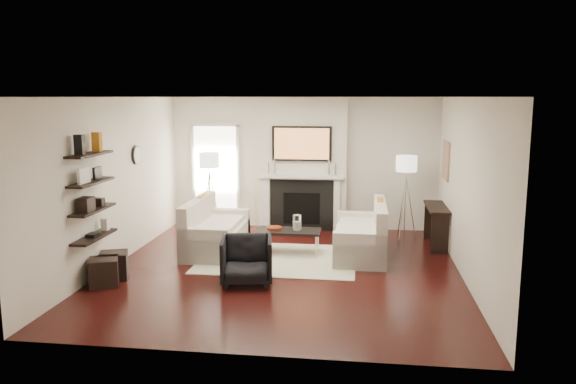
# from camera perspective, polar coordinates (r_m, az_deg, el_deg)

# --- Properties ---
(room_envelope) EXTENTS (6.00, 6.00, 6.00)m
(room_envelope) POSITION_cam_1_polar(r_m,az_deg,el_deg) (8.66, -0.52, 0.65)
(room_envelope) COLOR black
(room_envelope) RESTS_ON ground
(chimney_breast) EXTENTS (1.80, 0.25, 2.70)m
(chimney_breast) POSITION_cam_1_polar(r_m,az_deg,el_deg) (11.49, 1.48, 2.86)
(chimney_breast) COLOR silver
(chimney_breast) RESTS_ON floor
(fireplace_surround) EXTENTS (1.30, 0.02, 1.04)m
(fireplace_surround) POSITION_cam_1_polar(r_m,az_deg,el_deg) (11.48, 1.39, -1.34)
(fireplace_surround) COLOR black
(fireplace_surround) RESTS_ON floor
(firebox) EXTENTS (0.75, 0.02, 0.65)m
(firebox) POSITION_cam_1_polar(r_m,az_deg,el_deg) (11.49, 1.39, -1.68)
(firebox) COLOR black
(firebox) RESTS_ON floor
(mantel_pilaster_l) EXTENTS (0.12, 0.08, 1.10)m
(mantel_pilaster_l) POSITION_cam_1_polar(r_m,az_deg,el_deg) (11.54, -2.18, -1.13)
(mantel_pilaster_l) COLOR white
(mantel_pilaster_l) RESTS_ON floor
(mantel_pilaster_r) EXTENTS (0.12, 0.08, 1.10)m
(mantel_pilaster_r) POSITION_cam_1_polar(r_m,az_deg,el_deg) (11.39, 4.98, -1.30)
(mantel_pilaster_r) COLOR white
(mantel_pilaster_r) RESTS_ON floor
(mantel_shelf) EXTENTS (1.70, 0.18, 0.07)m
(mantel_shelf) POSITION_cam_1_polar(r_m,az_deg,el_deg) (11.33, 1.38, 1.60)
(mantel_shelf) COLOR white
(mantel_shelf) RESTS_ON chimney_breast
(tv_body) EXTENTS (1.20, 0.06, 0.70)m
(tv_body) POSITION_cam_1_polar(r_m,az_deg,el_deg) (11.28, 1.41, 4.93)
(tv_body) COLOR black
(tv_body) RESTS_ON chimney_breast
(tv_screen) EXTENTS (1.10, 0.00, 0.62)m
(tv_screen) POSITION_cam_1_polar(r_m,az_deg,el_deg) (11.25, 1.39, 4.92)
(tv_screen) COLOR #BF723F
(tv_screen) RESTS_ON tv_body
(candlestick_l_tall) EXTENTS (0.04, 0.04, 0.30)m
(candlestick_l_tall) POSITION_cam_1_polar(r_m,az_deg,el_deg) (11.39, -1.37, 2.58)
(candlestick_l_tall) COLOR silver
(candlestick_l_tall) RESTS_ON mantel_shelf
(candlestick_l_short) EXTENTS (0.04, 0.04, 0.24)m
(candlestick_l_short) POSITION_cam_1_polar(r_m,az_deg,el_deg) (11.41, -2.01, 2.44)
(candlestick_l_short) COLOR silver
(candlestick_l_short) RESTS_ON mantel_shelf
(candlestick_r_tall) EXTENTS (0.04, 0.04, 0.30)m
(candlestick_r_tall) POSITION_cam_1_polar(r_m,az_deg,el_deg) (11.27, 4.17, 2.48)
(candlestick_r_tall) COLOR silver
(candlestick_r_tall) RESTS_ON mantel_shelf
(candlestick_r_short) EXTENTS (0.04, 0.04, 0.24)m
(candlestick_r_short) POSITION_cam_1_polar(r_m,az_deg,el_deg) (11.27, 4.83, 2.32)
(candlestick_r_short) COLOR silver
(candlestick_r_short) RESTS_ON mantel_shelf
(hallway_panel) EXTENTS (0.90, 0.02, 2.10)m
(hallway_panel) POSITION_cam_1_polar(r_m,az_deg,el_deg) (11.96, -7.32, 1.60)
(hallway_panel) COLOR white
(hallway_panel) RESTS_ON floor
(door_trim_l) EXTENTS (0.06, 0.06, 2.16)m
(door_trim_l) POSITION_cam_1_polar(r_m,az_deg,el_deg) (12.07, -9.55, 1.62)
(door_trim_l) COLOR white
(door_trim_l) RESTS_ON floor
(door_trim_r) EXTENTS (0.06, 0.06, 2.16)m
(door_trim_r) POSITION_cam_1_polar(r_m,az_deg,el_deg) (11.83, -5.10, 1.56)
(door_trim_r) COLOR white
(door_trim_r) RESTS_ON floor
(door_trim_top) EXTENTS (1.02, 0.06, 0.06)m
(door_trim_top) POSITION_cam_1_polar(r_m,az_deg,el_deg) (11.84, -7.46, 6.77)
(door_trim_top) COLOR white
(door_trim_top) RESTS_ON wall_back
(rug) EXTENTS (2.60, 2.00, 0.01)m
(rug) POSITION_cam_1_polar(r_m,az_deg,el_deg) (9.52, -1.02, -6.81)
(rug) COLOR beige
(rug) RESTS_ON floor
(loveseat_left_base) EXTENTS (0.85, 1.80, 0.42)m
(loveseat_left_base) POSITION_cam_1_polar(r_m,az_deg,el_deg) (10.06, -7.27, -4.79)
(loveseat_left_base) COLOR beige
(loveseat_left_base) RESTS_ON floor
(loveseat_left_back) EXTENTS (0.18, 1.80, 0.80)m
(loveseat_left_back) POSITION_cam_1_polar(r_m,az_deg,el_deg) (10.08, -9.15, -2.97)
(loveseat_left_back) COLOR beige
(loveseat_left_back) RESTS_ON floor
(loveseat_left_arm_n) EXTENTS (0.85, 0.18, 0.60)m
(loveseat_left_arm_n) POSITION_cam_1_polar(r_m,az_deg,el_deg) (9.28, -8.55, -5.47)
(loveseat_left_arm_n) COLOR beige
(loveseat_left_arm_n) RESTS_ON floor
(loveseat_left_arm_s) EXTENTS (0.85, 0.18, 0.60)m
(loveseat_left_arm_s) POSITION_cam_1_polar(r_m,az_deg,el_deg) (10.80, -6.19, -3.28)
(loveseat_left_arm_s) COLOR beige
(loveseat_left_arm_s) RESTS_ON floor
(loveseat_left_cushion) EXTENTS (0.63, 1.44, 0.10)m
(loveseat_left_cushion) POSITION_cam_1_polar(r_m,az_deg,el_deg) (9.99, -7.02, -3.36)
(loveseat_left_cushion) COLOR beige
(loveseat_left_cushion) RESTS_ON loveseat_left_base
(pillow_left_orange) EXTENTS (0.10, 0.42, 0.42)m
(pillow_left_orange) POSITION_cam_1_polar(r_m,az_deg,el_deg) (10.32, -8.71, -1.50)
(pillow_left_orange) COLOR #BE7117
(pillow_left_orange) RESTS_ON loveseat_left_cushion
(pillow_left_charcoal) EXTENTS (0.10, 0.40, 0.40)m
(pillow_left_charcoal) POSITION_cam_1_polar(r_m,az_deg,el_deg) (9.75, -9.69, -2.23)
(pillow_left_charcoal) COLOR black
(pillow_left_charcoal) RESTS_ON loveseat_left_cushion
(loveseat_right_base) EXTENTS (0.85, 1.80, 0.42)m
(loveseat_right_base) POSITION_cam_1_polar(r_m,az_deg,el_deg) (9.77, 7.31, -5.23)
(loveseat_right_base) COLOR beige
(loveseat_right_base) RESTS_ON floor
(loveseat_right_back) EXTENTS (0.18, 1.80, 0.80)m
(loveseat_right_back) POSITION_cam_1_polar(r_m,az_deg,el_deg) (9.70, 9.33, -3.46)
(loveseat_right_back) COLOR beige
(loveseat_right_back) RESTS_ON floor
(loveseat_right_arm_n) EXTENTS (0.85, 0.18, 0.60)m
(loveseat_right_arm_n) POSITION_cam_1_polar(r_m,az_deg,el_deg) (8.97, 7.29, -5.99)
(loveseat_right_arm_n) COLOR beige
(loveseat_right_arm_n) RESTS_ON floor
(loveseat_right_arm_s) EXTENTS (0.85, 0.18, 0.60)m
(loveseat_right_arm_s) POSITION_cam_1_polar(r_m,az_deg,el_deg) (10.54, 7.34, -3.63)
(loveseat_right_arm_s) COLOR beige
(loveseat_right_arm_s) RESTS_ON floor
(loveseat_right_cushion) EXTENTS (0.63, 1.44, 0.10)m
(loveseat_right_cushion) POSITION_cam_1_polar(r_m,az_deg,el_deg) (9.71, 7.04, -3.74)
(loveseat_right_cushion) COLOR beige
(loveseat_right_cushion) RESTS_ON loveseat_right_base
(pillow_right_orange) EXTENTS (0.10, 0.42, 0.42)m
(pillow_right_orange) POSITION_cam_1_polar(r_m,az_deg,el_deg) (9.95, 9.31, -1.93)
(pillow_right_orange) COLOR #BE7117
(pillow_right_orange) RESTS_ON loveseat_right_cushion
(pillow_right_charcoal) EXTENTS (0.10, 0.40, 0.40)m
(pillow_right_charcoal) POSITION_cam_1_polar(r_m,az_deg,el_deg) (9.37, 9.42, -2.72)
(pillow_right_charcoal) COLOR black
(pillow_right_charcoal) RESTS_ON loveseat_right_cushion
(coffee_table) EXTENTS (1.10, 0.55, 0.04)m
(coffee_table) POSITION_cam_1_polar(r_m,az_deg,el_deg) (9.78, 0.05, -3.98)
(coffee_table) COLOR black
(coffee_table) RESTS_ON floor
(coffee_leg_nw) EXTENTS (0.02, 0.02, 0.38)m
(coffee_leg_nw) POSITION_cam_1_polar(r_m,az_deg,el_deg) (9.70, -3.06, -5.39)
(coffee_leg_nw) COLOR silver
(coffee_leg_nw) RESTS_ON floor
(coffee_leg_ne) EXTENTS (0.02, 0.02, 0.38)m
(coffee_leg_ne) POSITION_cam_1_polar(r_m,az_deg,el_deg) (9.57, 2.86, -5.60)
(coffee_leg_ne) COLOR silver
(coffee_leg_ne) RESTS_ON floor
(coffee_leg_sw) EXTENTS (0.02, 0.02, 0.38)m
(coffee_leg_sw) POSITION_cam_1_polar(r_m,az_deg,el_deg) (10.12, -2.61, -4.76)
(coffee_leg_sw) COLOR silver
(coffee_leg_sw) RESTS_ON floor
(coffee_leg_se) EXTENTS (0.02, 0.02, 0.38)m
(coffee_leg_se) POSITION_cam_1_polar(r_m,az_deg,el_deg) (9.99, 3.07, -4.94)
(coffee_leg_se) COLOR silver
(coffee_leg_se) RESTS_ON floor
(hurricane_glass) EXTENTS (0.15, 0.15, 0.26)m
(hurricane_glass) POSITION_cam_1_polar(r_m,az_deg,el_deg) (9.73, 0.93, -3.09)
(hurricane_glass) COLOR white
(hurricane_glass) RESTS_ON coffee_table
(hurricane_candle) EXTENTS (0.11, 0.11, 0.17)m
(hurricane_candle) POSITION_cam_1_polar(r_m,az_deg,el_deg) (9.74, 0.93, -3.47)
(hurricane_candle) COLOR white
(hurricane_candle) RESTS_ON coffee_table
(copper_bowl) EXTENTS (0.27, 0.27, 0.05)m
(copper_bowl) POSITION_cam_1_polar(r_m,az_deg,el_deg) (9.81, -1.40, -3.68)
(copper_bowl) COLOR #A3381B
(copper_bowl) RESTS_ON coffee_table
(armchair) EXTENTS (0.84, 0.81, 0.76)m
(armchair) POSITION_cam_1_polar(r_m,az_deg,el_deg) (8.29, -4.23, -6.67)
(armchair) COLOR black
(armchair) RESTS_ON floor
(lamp_left_post) EXTENTS (0.02, 0.02, 1.20)m
(lamp_left_post) POSITION_cam_1_polar(r_m,az_deg,el_deg) (11.54, -7.92, -0.96)
(lamp_left_post) COLOR silver
(lamp_left_post) RESTS_ON floor
(lamp_left_shade) EXTENTS (0.40, 0.40, 0.30)m
(lamp_left_shade) POSITION_cam_1_polar(r_m,az_deg,el_deg) (11.42, -8.02, 3.23)
(lamp_left_shade) COLOR white
(lamp_left_shade) RESTS_ON lamp_left_post
(lamp_left_leg_a) EXTENTS (0.25, 0.02, 1.23)m
(lamp_left_leg_a) POSITION_cam_1_polar(r_m,az_deg,el_deg) (11.51, -7.39, -0.98)
(lamp_left_leg_a) COLOR silver
(lamp_left_leg_a) RESTS_ON floor
(lamp_left_leg_b) EXTENTS (0.14, 0.22, 1.23)m
(lamp_left_leg_b) POSITION_cam_1_polar(r_m,az_deg,el_deg) (11.65, -8.06, -0.87)
(lamp_left_leg_b) COLOR silver
(lamp_left_leg_b) RESTS_ON floor
(lamp_left_leg_c) EXTENTS (0.14, 0.22, 1.23)m
(lamp_left_leg_c) POSITION_cam_1_polar(r_m,az_deg,el_deg) (11.47, -8.31, -1.04)
(lamp_left_leg_c) COLOR silver
(lamp_left_leg_c) RESTS_ON floor
(lamp_right_post) EXTENTS (0.02, 0.02, 1.20)m
(lamp_right_post) POSITION_cam_1_polar(r_m,az_deg,el_deg) (11.07, 11.80, -1.52)
(lamp_right_post) COLOR silver
(lamp_right_post) RESTS_ON floor
(lamp_right_shade) EXTENTS (0.40, 0.40, 0.30)m
(lamp_right_shade) POSITION_cam_1_polar(r_m,az_deg,el_deg) (10.95, 11.95, 2.85)
(lamp_right_shade) COLOR white
(lamp_right_shade) RESTS_ON lamp_right_post
(lamp_right_leg_a) EXTENTS (0.25, 0.02, 1.23)m
(lamp_right_leg_a) POSITION_cam_1_polar(r_m,az_deg,el_deg) (11.08, 12.37, -1.53)
(lamp_right_leg_a) COLOR silver
(lamp_right_leg_a) RESTS_ON floor
(lamp_right_leg_b) EXTENTS (0.14, 0.22, 1.23)m
(lamp_right_leg_b) POSITION_cam_1_polar(r_m,az_deg,el_deg) (11.16, 11.48, -1.42)
(lamp_right_leg_b) COLOR silver
(lamp_right_leg_b) RESTS_ON floor
(lamp_right_leg_c) EXTENTS (0.14, 0.22, 1.23)m
(lamp_right_leg_c) POSITION_cam_1_polar(r_m,az_deg,el_deg) (10.98, 11.55, -1.61)
(lamp_right_leg_c) COLOR silver
(lamp_right_leg_c) RESTS_ON floor
(console_top) EXTENTS (0.35, 1.20, 0.04)m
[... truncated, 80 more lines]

